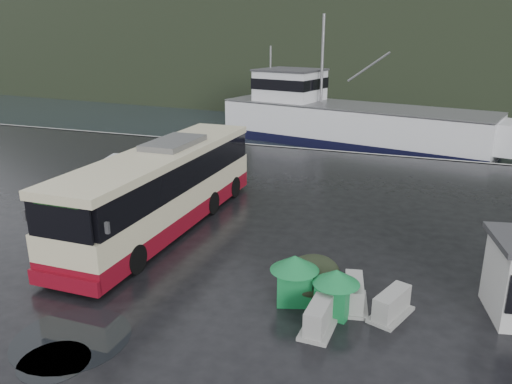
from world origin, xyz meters
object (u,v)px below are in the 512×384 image
(waste_bin_right, at_px, (294,300))
(white_van, at_px, (115,218))
(jersey_barrier_b, at_px, (319,328))
(dome_tent, at_px, (311,289))
(jersey_barrier_a, at_px, (390,316))
(coach_bus, at_px, (166,226))
(fishing_trawler, at_px, (353,129))
(waste_bin_left, at_px, (334,312))
(jersey_barrier_c, at_px, (353,305))

(waste_bin_right, bearing_deg, white_van, 156.40)
(waste_bin_right, height_order, jersey_barrier_b, waste_bin_right)
(dome_tent, height_order, jersey_barrier_a, dome_tent)
(waste_bin_right, bearing_deg, dome_tent, 67.60)
(waste_bin_right, height_order, jersey_barrier_a, waste_bin_right)
(coach_bus, relative_size, jersey_barrier_a, 7.94)
(coach_bus, bearing_deg, fishing_trawler, 81.41)
(waste_bin_left, height_order, jersey_barrier_c, waste_bin_left)
(dome_tent, bearing_deg, jersey_barrier_c, -19.46)
(jersey_barrier_b, bearing_deg, dome_tent, 109.82)
(waste_bin_right, distance_m, jersey_barrier_c, 1.95)
(waste_bin_left, relative_size, fishing_trawler, 0.05)
(white_van, relative_size, jersey_barrier_a, 3.55)
(waste_bin_right, height_order, dome_tent, waste_bin_right)
(coach_bus, relative_size, waste_bin_left, 9.04)
(jersey_barrier_c, height_order, fishing_trawler, fishing_trawler)
(white_van, xyz_separation_m, waste_bin_left, (11.58, -4.72, 0.00))
(jersey_barrier_a, distance_m, jersey_barrier_b, 2.43)
(white_van, relative_size, waste_bin_right, 3.73)
(dome_tent, bearing_deg, jersey_barrier_a, -15.90)
(waste_bin_left, distance_m, waste_bin_right, 1.46)
(coach_bus, distance_m, waste_bin_left, 9.92)
(white_van, distance_m, dome_tent, 11.11)
(coach_bus, height_order, fishing_trawler, fishing_trawler)
(jersey_barrier_a, relative_size, fishing_trawler, 0.06)
(waste_bin_left, xyz_separation_m, jersey_barrier_a, (1.70, 0.39, 0.00))
(jersey_barrier_b, distance_m, fishing_trawler, 32.87)
(coach_bus, distance_m, jersey_barrier_c, 10.08)
(coach_bus, height_order, waste_bin_right, coach_bus)
(jersey_barrier_b, xyz_separation_m, jersey_barrier_c, (0.74, 1.68, 0.00))
(waste_bin_left, bearing_deg, jersey_barrier_a, 13.07)
(white_van, distance_m, waste_bin_left, 12.51)
(white_van, relative_size, waste_bin_left, 4.04)
(waste_bin_right, xyz_separation_m, jersey_barrier_a, (3.13, 0.11, 0.00))
(waste_bin_right, distance_m, dome_tent, 0.97)
(waste_bin_right, bearing_deg, jersey_barrier_a, 2.00)
(white_van, bearing_deg, fishing_trawler, 61.79)
(dome_tent, relative_size, jersey_barrier_a, 1.60)
(waste_bin_left, distance_m, jersey_barrier_b, 1.08)
(jersey_barrier_a, relative_size, jersey_barrier_b, 0.96)
(coach_bus, bearing_deg, waste_bin_right, -30.76)
(coach_bus, xyz_separation_m, jersey_barrier_b, (8.52, -5.67, 0.00))
(fishing_trawler, bearing_deg, dome_tent, -69.69)
(waste_bin_left, distance_m, dome_tent, 1.59)
(dome_tent, xyz_separation_m, jersey_barrier_c, (1.54, -0.55, 0.00))
(white_van, height_order, dome_tent, white_van)
(jersey_barrier_a, relative_size, jersey_barrier_c, 0.96)
(waste_bin_left, relative_size, jersey_barrier_c, 0.84)
(white_van, height_order, jersey_barrier_b, white_van)
(white_van, bearing_deg, coach_bus, -15.97)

